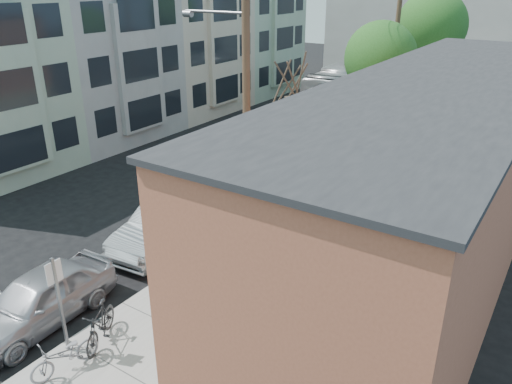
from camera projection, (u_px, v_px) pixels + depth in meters
The scene contains 26 objects.
ground at pixel (126, 260), 17.75m from camera, with size 120.00×120.00×0.00m, color black.
sidewalk at pixel (359, 184), 24.02m from camera, with size 4.50×58.00×0.15m, color #A6A19A.
cafe_building at pixel (434, 182), 15.74m from camera, with size 6.60×20.20×6.61m.
apartment_row at pixel (151, 56), 32.67m from camera, with size 6.30×32.00×9.00m.
end_cap_building at pixel (427, 13), 48.59m from camera, with size 18.00×8.00×12.00m, color #9A9A96.
sign_post at pixel (59, 297), 12.59m from camera, with size 0.07×0.45×2.80m.
parking_meter_near at pixel (158, 262), 15.76m from camera, with size 0.14×0.14×1.24m.
parking_meter_far at pixel (313, 165), 23.87m from camera, with size 0.14×0.14×1.24m.
utility_pole_near at pixel (245, 96), 17.54m from camera, with size 3.57×0.28×10.00m.
utility_pole_far at pixel (395, 49), 29.52m from camera, with size 1.80×0.28×10.00m.
tree_bare at pixel (286, 156), 20.23m from camera, with size 0.24×0.24×4.85m.
tree_leafy_mid at pixel (380, 58), 26.84m from camera, with size 3.88×3.88×7.04m.
tree_leafy_far at pixel (431, 26), 33.71m from camera, with size 4.71×4.71×8.39m.
patio_chair_a at pixel (204, 371), 11.92m from camera, with size 0.50×0.50×0.88m, color #134617, non-canonical shape.
patio_chair_b at pixel (212, 353), 12.50m from camera, with size 0.50×0.50×0.88m, color #134617, non-canonical shape.
patron_grey at pixel (230, 313), 13.52m from camera, with size 0.54×0.35×1.47m, color gray.
cyclist at pixel (266, 240), 16.99m from camera, with size 1.09×0.63×1.69m, color maroon.
cyclist_bike at pixel (266, 248), 17.11m from camera, with size 0.74×2.13×1.12m, color black.
parked_bike_a at pixel (100, 325), 13.32m from camera, with size 0.53×1.87×1.12m, color black.
parked_bike_b at pixel (65, 355), 12.37m from camera, with size 0.62×1.79×0.94m, color gray.
car_0 at pixel (39, 299), 14.26m from camera, with size 1.88×4.67×1.59m, color #A8A8B0.
car_1 at pixel (168, 223), 18.49m from camera, with size 1.81×5.20×1.71m, color #9DA1A4.
car_2 at pixel (264, 170), 24.06m from camera, with size 1.90×4.68×1.36m, color black.
car_3 at pixel (322, 145), 27.75m from camera, with size 2.12×4.60×1.28m, color #A2A3AA.
car_4 at pixel (358, 124), 31.74m from camera, with size 1.38×3.96×1.30m, color silver.
bus at pixel (348, 86), 37.91m from camera, with size 2.73×11.66×3.25m, color silver.
Camera 1 is at (12.29, -10.27, 9.26)m, focal length 35.00 mm.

